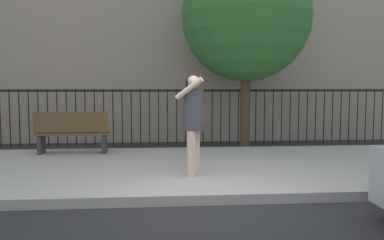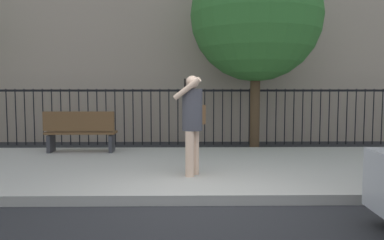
# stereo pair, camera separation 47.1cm
# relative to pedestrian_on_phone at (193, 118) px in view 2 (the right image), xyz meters

# --- Properties ---
(ground_plane) EXTENTS (60.00, 60.00, 0.00)m
(ground_plane) POSITION_rel_pedestrian_on_phone_xyz_m (0.04, -1.29, -1.13)
(ground_plane) COLOR #28282B
(sidewalk) EXTENTS (28.00, 4.40, 0.15)m
(sidewalk) POSITION_rel_pedestrian_on_phone_xyz_m (0.04, 0.91, -1.06)
(sidewalk) COLOR #B2ADA3
(sidewalk) RESTS_ON ground
(iron_fence) EXTENTS (12.03, 0.04, 1.60)m
(iron_fence) POSITION_rel_pedestrian_on_phone_xyz_m (0.04, 4.61, -0.11)
(iron_fence) COLOR black
(iron_fence) RESTS_ON ground
(pedestrian_on_phone) EXTENTS (0.57, 0.72, 1.69)m
(pedestrian_on_phone) POSITION_rel_pedestrian_on_phone_xyz_m (0.00, 0.00, 0.00)
(pedestrian_on_phone) COLOR beige
(pedestrian_on_phone) RESTS_ON sidewalk
(street_bench) EXTENTS (1.60, 0.45, 0.95)m
(street_bench) POSITION_rel_pedestrian_on_phone_xyz_m (-2.54, 2.38, -0.48)
(street_bench) COLOR brown
(street_bench) RESTS_ON sidewalk
(street_tree_far) EXTENTS (3.40, 3.40, 5.19)m
(street_tree_far) POSITION_rel_pedestrian_on_phone_xyz_m (1.70, 3.73, 2.35)
(street_tree_far) COLOR #4C3823
(street_tree_far) RESTS_ON ground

